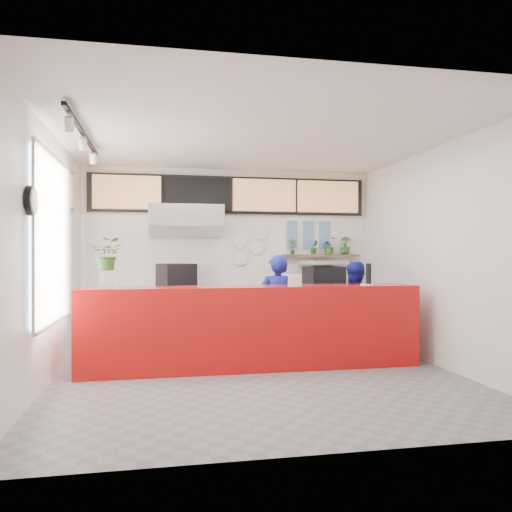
# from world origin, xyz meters

# --- Properties ---
(floor) EXTENTS (5.00, 5.00, 0.00)m
(floor) POSITION_xyz_m (0.00, 0.00, 0.00)
(floor) COLOR slate
(floor) RESTS_ON ground
(ceiling) EXTENTS (5.00, 5.00, 0.00)m
(ceiling) POSITION_xyz_m (0.00, 0.00, 3.00)
(ceiling) COLOR silver
(wall_back) EXTENTS (5.00, 0.00, 5.00)m
(wall_back) POSITION_xyz_m (0.00, 2.50, 1.50)
(wall_back) COLOR white
(wall_back) RESTS_ON ground
(wall_left) EXTENTS (0.00, 5.00, 5.00)m
(wall_left) POSITION_xyz_m (-2.50, 0.00, 1.50)
(wall_left) COLOR white
(wall_left) RESTS_ON ground
(wall_right) EXTENTS (0.00, 5.00, 5.00)m
(wall_right) POSITION_xyz_m (2.50, 0.00, 1.50)
(wall_right) COLOR white
(wall_right) RESTS_ON ground
(service_counter) EXTENTS (4.50, 0.60, 1.10)m
(service_counter) POSITION_xyz_m (0.00, 0.40, 0.55)
(service_counter) COLOR red
(service_counter) RESTS_ON ground
(cream_band) EXTENTS (5.00, 0.02, 0.80)m
(cream_band) POSITION_xyz_m (0.00, 2.49, 2.60)
(cream_band) COLOR beige
(cream_band) RESTS_ON wall_back
(prep_bench) EXTENTS (1.80, 0.60, 0.90)m
(prep_bench) POSITION_xyz_m (-0.80, 2.20, 0.45)
(prep_bench) COLOR #B2B5BA
(prep_bench) RESTS_ON ground
(panini_oven) EXTENTS (0.68, 0.68, 0.47)m
(panini_oven) POSITION_xyz_m (-0.95, 2.20, 1.14)
(panini_oven) COLOR black
(panini_oven) RESTS_ON prep_bench
(extraction_hood) EXTENTS (1.20, 0.70, 0.35)m
(extraction_hood) POSITION_xyz_m (-0.80, 2.15, 2.15)
(extraction_hood) COLOR #B2B5BA
(extraction_hood) RESTS_ON ceiling
(hood_lip) EXTENTS (1.20, 0.69, 0.31)m
(hood_lip) POSITION_xyz_m (-0.80, 2.15, 1.95)
(hood_lip) COLOR #B2B5BA
(hood_lip) RESTS_ON ceiling
(right_bench) EXTENTS (1.80, 0.60, 0.90)m
(right_bench) POSITION_xyz_m (1.50, 2.20, 0.45)
(right_bench) COLOR #B2B5BA
(right_bench) RESTS_ON ground
(espresso_machine) EXTENTS (0.70, 0.55, 0.41)m
(espresso_machine) POSITION_xyz_m (1.60, 2.20, 1.10)
(espresso_machine) COLOR black
(espresso_machine) RESTS_ON right_bench
(espresso_tray) EXTENTS (0.82, 0.67, 0.07)m
(espresso_tray) POSITION_xyz_m (1.60, 2.20, 1.38)
(espresso_tray) COLOR #A5A8AC
(espresso_tray) RESTS_ON espresso_machine
(herb_shelf) EXTENTS (1.40, 0.18, 0.04)m
(herb_shelf) POSITION_xyz_m (1.60, 2.40, 1.50)
(herb_shelf) COLOR brown
(herb_shelf) RESTS_ON wall_back
(menu_board_far_left) EXTENTS (1.10, 0.10, 0.55)m
(menu_board_far_left) POSITION_xyz_m (-1.75, 2.38, 2.55)
(menu_board_far_left) COLOR tan
(menu_board_far_left) RESTS_ON wall_back
(menu_board_mid_left) EXTENTS (1.10, 0.10, 0.55)m
(menu_board_mid_left) POSITION_xyz_m (-0.59, 2.38, 2.55)
(menu_board_mid_left) COLOR black
(menu_board_mid_left) RESTS_ON wall_back
(menu_board_mid_right) EXTENTS (1.10, 0.10, 0.55)m
(menu_board_mid_right) POSITION_xyz_m (0.57, 2.38, 2.55)
(menu_board_mid_right) COLOR tan
(menu_board_mid_right) RESTS_ON wall_back
(menu_board_far_right) EXTENTS (1.10, 0.10, 0.55)m
(menu_board_far_right) POSITION_xyz_m (1.73, 2.38, 2.55)
(menu_board_far_right) COLOR tan
(menu_board_far_right) RESTS_ON wall_back
(soffit) EXTENTS (4.80, 0.04, 0.65)m
(soffit) POSITION_xyz_m (0.00, 2.46, 2.55)
(soffit) COLOR black
(soffit) RESTS_ON wall_back
(window_pane) EXTENTS (0.04, 2.20, 1.90)m
(window_pane) POSITION_xyz_m (-2.47, 0.30, 1.70)
(window_pane) COLOR silver
(window_pane) RESTS_ON wall_left
(window_frame) EXTENTS (0.03, 2.30, 2.00)m
(window_frame) POSITION_xyz_m (-2.45, 0.30, 1.70)
(window_frame) COLOR #B2B5BA
(window_frame) RESTS_ON wall_left
(wall_clock_rim) EXTENTS (0.05, 0.30, 0.30)m
(wall_clock_rim) POSITION_xyz_m (-2.46, -0.90, 2.05)
(wall_clock_rim) COLOR black
(wall_clock_rim) RESTS_ON wall_left
(wall_clock_face) EXTENTS (0.02, 0.26, 0.26)m
(wall_clock_face) POSITION_xyz_m (-2.43, -0.90, 2.05)
(wall_clock_face) COLOR white
(wall_clock_face) RESTS_ON wall_left
(track_rail) EXTENTS (0.05, 2.40, 0.04)m
(track_rail) POSITION_xyz_m (-2.10, 0.00, 2.94)
(track_rail) COLOR black
(track_rail) RESTS_ON ceiling
(dec_plate_a) EXTENTS (0.24, 0.03, 0.24)m
(dec_plate_a) POSITION_xyz_m (0.15, 2.47, 1.75)
(dec_plate_a) COLOR silver
(dec_plate_a) RESTS_ON wall_back
(dec_plate_b) EXTENTS (0.24, 0.03, 0.24)m
(dec_plate_b) POSITION_xyz_m (0.45, 2.47, 1.65)
(dec_plate_b) COLOR silver
(dec_plate_b) RESTS_ON wall_back
(dec_plate_c) EXTENTS (0.24, 0.03, 0.24)m
(dec_plate_c) POSITION_xyz_m (0.15, 2.47, 1.45)
(dec_plate_c) COLOR silver
(dec_plate_c) RESTS_ON wall_back
(dec_plate_d) EXTENTS (0.24, 0.03, 0.24)m
(dec_plate_d) POSITION_xyz_m (0.50, 2.47, 1.90)
(dec_plate_d) COLOR silver
(dec_plate_d) RESTS_ON wall_back
(photo_frame_a) EXTENTS (0.20, 0.02, 0.25)m
(photo_frame_a) POSITION_xyz_m (1.10, 2.48, 2.00)
(photo_frame_a) COLOR #598CBF
(photo_frame_a) RESTS_ON wall_back
(photo_frame_b) EXTENTS (0.20, 0.02, 0.25)m
(photo_frame_b) POSITION_xyz_m (1.40, 2.48, 2.00)
(photo_frame_b) COLOR #598CBF
(photo_frame_b) RESTS_ON wall_back
(photo_frame_c) EXTENTS (0.20, 0.02, 0.25)m
(photo_frame_c) POSITION_xyz_m (1.70, 2.48, 2.00)
(photo_frame_c) COLOR #598CBF
(photo_frame_c) RESTS_ON wall_back
(photo_frame_d) EXTENTS (0.20, 0.02, 0.25)m
(photo_frame_d) POSITION_xyz_m (1.10, 2.48, 1.75)
(photo_frame_d) COLOR #598CBF
(photo_frame_d) RESTS_ON wall_back
(photo_frame_e) EXTENTS (0.20, 0.02, 0.25)m
(photo_frame_e) POSITION_xyz_m (1.40, 2.48, 1.75)
(photo_frame_e) COLOR #598CBF
(photo_frame_e) RESTS_ON wall_back
(photo_frame_f) EXTENTS (0.20, 0.02, 0.25)m
(photo_frame_f) POSITION_xyz_m (1.70, 2.48, 1.75)
(photo_frame_f) COLOR #598CBF
(photo_frame_f) RESTS_ON wall_back
(staff_center) EXTENTS (0.59, 0.43, 1.52)m
(staff_center) POSITION_xyz_m (0.46, 0.92, 0.76)
(staff_center) COLOR navy
(staff_center) RESTS_ON ground
(staff_right) EXTENTS (0.81, 0.71, 1.41)m
(staff_right) POSITION_xyz_m (1.62, 0.91, 0.71)
(staff_right) COLOR navy
(staff_right) RESTS_ON ground
(herb_a) EXTENTS (0.16, 0.12, 0.28)m
(herb_a) POSITION_xyz_m (1.08, 2.40, 1.66)
(herb_a) COLOR #2A5E21
(herb_a) RESTS_ON herb_shelf
(herb_b) EXTENTS (0.16, 0.14, 0.26)m
(herb_b) POSITION_xyz_m (1.48, 2.40, 1.65)
(herb_b) COLOR #2A5E21
(herb_b) RESTS_ON herb_shelf
(herb_c) EXTENTS (0.35, 0.32, 0.31)m
(herb_c) POSITION_xyz_m (1.76, 2.40, 1.67)
(herb_c) COLOR #2A5E21
(herb_c) RESTS_ON herb_shelf
(herb_d) EXTENTS (0.21, 0.20, 0.33)m
(herb_d) POSITION_xyz_m (2.07, 2.40, 1.68)
(herb_d) COLOR #2A5E21
(herb_d) RESTS_ON herb_shelf
(glass_vase) EXTENTS (0.24, 0.24, 0.24)m
(glass_vase) POSITION_xyz_m (-1.85, 0.31, 1.22)
(glass_vase) COLOR silver
(glass_vase) RESTS_ON service_counter
(basil_vase) EXTENTS (0.40, 0.35, 0.41)m
(basil_vase) POSITION_xyz_m (-1.85, 0.31, 1.53)
(basil_vase) COLOR #2A5E21
(basil_vase) RESTS_ON glass_vase
(napkin_holder) EXTENTS (0.19, 0.13, 0.15)m
(napkin_holder) POSITION_xyz_m (0.55, 0.31, 1.18)
(napkin_holder) COLOR silver
(napkin_holder) RESTS_ON service_counter
(white_plate) EXTENTS (0.28, 0.28, 0.02)m
(white_plate) POSITION_xyz_m (1.60, 0.30, 1.11)
(white_plate) COLOR silver
(white_plate) RESTS_ON service_counter
(pepper_mill) EXTENTS (0.09, 0.09, 0.28)m
(pepper_mill) POSITION_xyz_m (1.60, 0.30, 1.26)
(pepper_mill) COLOR black
(pepper_mill) RESTS_ON white_plate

